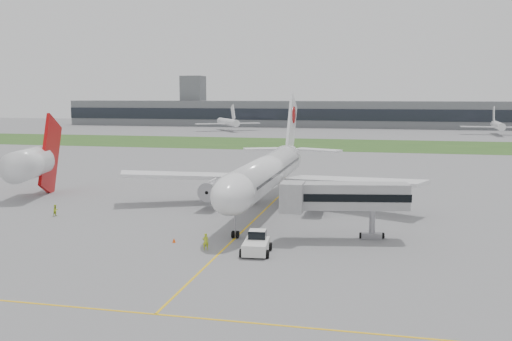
% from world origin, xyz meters
% --- Properties ---
extents(ground, '(600.00, 600.00, 0.00)m').
position_xyz_m(ground, '(0.00, 0.00, 0.00)').
color(ground, gray).
rests_on(ground, ground).
extents(apron_markings, '(70.00, 70.00, 0.04)m').
position_xyz_m(apron_markings, '(0.00, -5.00, 0.00)').
color(apron_markings, yellow).
rests_on(apron_markings, ground).
extents(grass_strip, '(600.00, 50.00, 0.02)m').
position_xyz_m(grass_strip, '(0.00, 120.00, 0.01)').
color(grass_strip, '#29501E').
rests_on(grass_strip, ground).
extents(terminal_building, '(320.00, 22.30, 14.00)m').
position_xyz_m(terminal_building, '(0.00, 229.87, 7.00)').
color(terminal_building, slate).
rests_on(terminal_building, ground).
extents(control_tower, '(12.00, 12.00, 56.00)m').
position_xyz_m(control_tower, '(-90.00, 232.00, 0.00)').
color(control_tower, slate).
rests_on(control_tower, ground).
extents(airliner, '(48.13, 53.95, 17.88)m').
position_xyz_m(airliner, '(0.00, 4.87, 5.66)').
color(airliner, white).
rests_on(airliner, ground).
extents(pushback_tug, '(3.53, 4.89, 2.39)m').
position_xyz_m(pushback_tug, '(3.97, -20.89, 1.10)').
color(pushback_tug, white).
rests_on(pushback_tug, ground).
extents(jet_bridge, '(15.14, 6.79, 7.07)m').
position_xyz_m(jet_bridge, '(12.45, -12.83, 5.23)').
color(jet_bridge, '#A3A3A5').
rests_on(jet_bridge, ground).
extents(safety_cone_left, '(0.42, 0.42, 0.58)m').
position_xyz_m(safety_cone_left, '(-6.55, -18.67, 0.29)').
color(safety_cone_left, '#FF520D').
rests_on(safety_cone_left, ground).
extents(safety_cone_right, '(0.35, 0.35, 0.48)m').
position_xyz_m(safety_cone_right, '(4.06, -22.19, 0.24)').
color(safety_cone_right, '#FF520D').
rests_on(safety_cone_right, ground).
extents(ground_crew_near, '(0.83, 0.71, 1.93)m').
position_xyz_m(ground_crew_near, '(-1.90, -20.94, 0.96)').
color(ground_crew_near, '#B2CB21').
rests_on(ground_crew_near, ground).
extents(ground_crew_far, '(0.89, 1.00, 1.69)m').
position_xyz_m(ground_crew_far, '(-28.48, -8.47, 0.85)').
color(ground_crew_far, '#B5D223').
rests_on(ground_crew_far, ground).
extents(neighbor_aircraft, '(7.48, 18.53, 14.95)m').
position_xyz_m(neighbor_aircraft, '(-40.79, 4.38, 5.92)').
color(neighbor_aircraft, '#A7090A').
rests_on(neighbor_aircraft, ground).
extents(distant_aircraft_left, '(41.85, 40.64, 12.17)m').
position_xyz_m(distant_aircraft_left, '(-56.63, 185.83, 0.00)').
color(distant_aircraft_left, white).
rests_on(distant_aircraft_left, ground).
extents(distant_aircraft_right, '(32.49, 29.11, 11.77)m').
position_xyz_m(distant_aircraft_right, '(65.52, 184.49, 0.00)').
color(distant_aircraft_right, white).
rests_on(distant_aircraft_right, ground).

